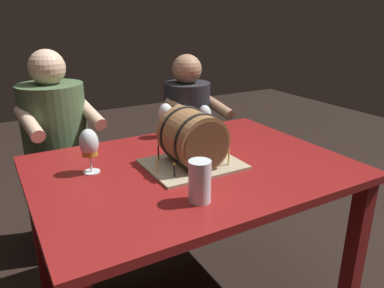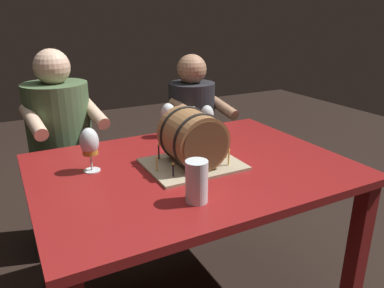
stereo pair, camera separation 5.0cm
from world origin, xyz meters
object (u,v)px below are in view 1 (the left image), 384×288
barrel_cake (192,140)px  beer_pint (200,183)px  wine_glass_amber (89,145)px  wine_glass_empty (205,116)px  person_seated_right (188,145)px  dining_table (192,186)px  person_seated_left (59,160)px  wine_glass_red (166,115)px  menu_card (183,122)px

barrel_cake → beer_pint: 0.33m
barrel_cake → wine_glass_amber: barrel_cake is taller
wine_glass_empty → person_seated_right: bearing=69.9°
dining_table → barrel_cake: 0.22m
wine_glass_empty → person_seated_left: person_seated_left is taller
wine_glass_amber → wine_glass_red: bearing=29.5°
beer_pint → menu_card: menu_card is taller
wine_glass_amber → person_seated_right: person_seated_right is taller
wine_glass_empty → person_seated_right: 0.68m
wine_glass_amber → wine_glass_empty: bearing=11.4°
wine_glass_empty → wine_glass_red: size_ratio=1.01×
wine_glass_amber → menu_card: (0.56, 0.23, -0.04)m
wine_glass_red → barrel_cake: bearing=-100.6°
wine_glass_empty → wine_glass_red: (-0.15, 0.14, -0.01)m
wine_glass_red → beer_pint: 0.75m
wine_glass_amber → wine_glass_empty: size_ratio=1.03×
wine_glass_amber → beer_pint: (0.26, -0.44, -0.05)m
barrel_cake → dining_table: bearing=72.6°
wine_glass_empty → dining_table: bearing=-130.7°
beer_pint → person_seated_right: size_ratio=0.14×
wine_glass_red → beer_pint: size_ratio=1.19×
beer_pint → person_seated_left: person_seated_left is taller
dining_table → person_seated_left: (-0.43, 0.81, -0.08)m
menu_card → person_seated_right: person_seated_right is taller
beer_pint → dining_table: bearing=65.1°
wine_glass_amber → wine_glass_empty: 0.65m
dining_table → wine_glass_amber: size_ratio=7.09×
dining_table → wine_glass_empty: bearing=49.3°
beer_pint → person_seated_right: bearing=62.9°
person_seated_left → person_seated_right: (0.85, -0.00, -0.06)m
wine_glass_empty → beer_pint: bearing=-123.1°
wine_glass_red → wine_glass_empty: bearing=-42.9°
wine_glass_red → beer_pint: (-0.22, -0.71, -0.05)m
wine_glass_amber → menu_card: size_ratio=1.19×
barrel_cake → person_seated_left: person_seated_left is taller
beer_pint → wine_glass_empty: bearing=56.9°
barrel_cake → wine_glass_red: barrel_cake is taller
person_seated_left → dining_table: bearing=-62.2°
dining_table → wine_glass_amber: wine_glass_amber is taller
menu_card → dining_table: bearing=-105.5°
beer_pint → menu_card: (0.30, 0.67, 0.01)m
barrel_cake → wine_glass_amber: 0.43m
wine_glass_amber → person_seated_left: person_seated_left is taller
person_seated_left → person_seated_right: 0.86m
barrel_cake → wine_glass_amber: size_ratio=2.12×
dining_table → wine_glass_red: bearing=79.5°
menu_card → person_seated_right: size_ratio=0.14×
barrel_cake → wine_glass_red: bearing=79.4°
dining_table → menu_card: (0.16, 0.37, 0.18)m
wine_glass_empty → wine_glass_red: wine_glass_empty is taller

